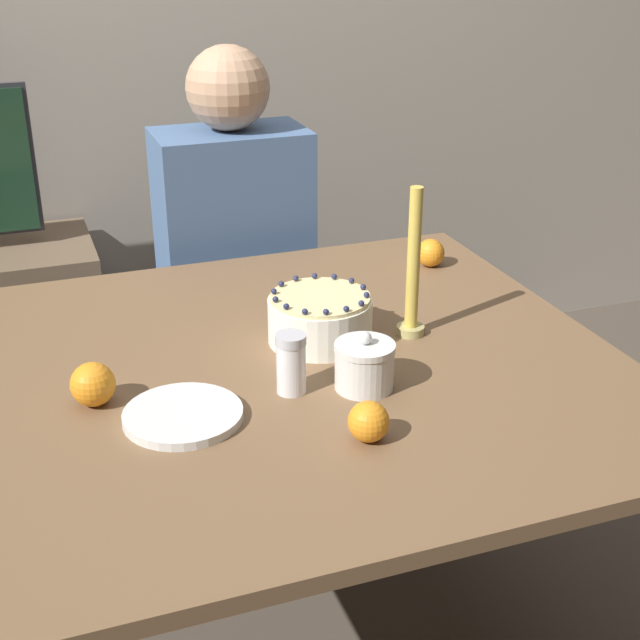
# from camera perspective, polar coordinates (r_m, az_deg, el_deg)

# --- Properties ---
(dining_table) EXTENTS (1.22, 1.18, 0.72)m
(dining_table) POSITION_cam_1_polar(r_m,az_deg,el_deg) (1.78, -1.10, -5.53)
(dining_table) COLOR brown
(dining_table) RESTS_ON ground_plane
(cake) EXTENTS (0.21, 0.21, 0.11)m
(cake) POSITION_cam_1_polar(r_m,az_deg,el_deg) (1.79, -0.00, 0.12)
(cake) COLOR white
(cake) RESTS_ON dining_table
(sugar_bowl) EXTENTS (0.11, 0.11, 0.11)m
(sugar_bowl) POSITION_cam_1_polar(r_m,az_deg,el_deg) (1.62, 2.86, -2.92)
(sugar_bowl) COLOR silver
(sugar_bowl) RESTS_ON dining_table
(sugar_shaker) EXTENTS (0.06, 0.06, 0.11)m
(sugar_shaker) POSITION_cam_1_polar(r_m,az_deg,el_deg) (1.60, -1.87, -2.78)
(sugar_shaker) COLOR white
(sugar_shaker) RESTS_ON dining_table
(plate_stack) EXTENTS (0.21, 0.21, 0.02)m
(plate_stack) POSITION_cam_1_polar(r_m,az_deg,el_deg) (1.55, -8.76, -6.04)
(plate_stack) COLOR silver
(plate_stack) RESTS_ON dining_table
(candle) EXTENTS (0.06, 0.06, 0.31)m
(candle) POSITION_cam_1_polar(r_m,az_deg,el_deg) (1.80, 5.96, 2.85)
(candle) COLOR tan
(candle) RESTS_ON dining_table
(orange_fruit_0) EXTENTS (0.07, 0.07, 0.07)m
(orange_fruit_0) POSITION_cam_1_polar(r_m,az_deg,el_deg) (2.20, 7.09, 4.29)
(orange_fruit_0) COLOR orange
(orange_fruit_0) RESTS_ON dining_table
(orange_fruit_1) EXTENTS (0.07, 0.07, 0.07)m
(orange_fruit_1) POSITION_cam_1_polar(r_m,az_deg,el_deg) (1.47, 3.13, -6.51)
(orange_fruit_1) COLOR orange
(orange_fruit_1) RESTS_ON dining_table
(orange_fruit_2) EXTENTS (0.08, 0.08, 0.08)m
(orange_fruit_2) POSITION_cam_1_polar(r_m,az_deg,el_deg) (1.61, -14.34, -4.01)
(orange_fruit_2) COLOR orange
(orange_fruit_2) RESTS_ON dining_table
(person_man_blue_shirt) EXTENTS (0.40, 0.34, 1.22)m
(person_man_blue_shirt) POSITION_cam_1_polar(r_m,az_deg,el_deg) (2.52, -5.37, 1.56)
(person_man_blue_shirt) COLOR #2D2D38
(person_man_blue_shirt) RESTS_ON ground_plane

